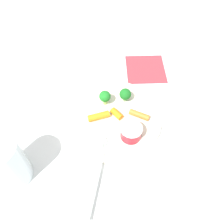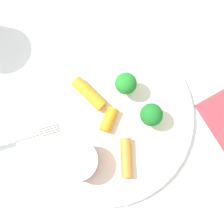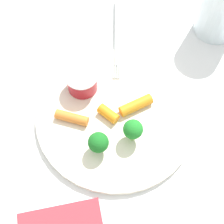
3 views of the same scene
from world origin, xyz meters
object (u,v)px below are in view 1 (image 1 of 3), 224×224
object	(u,v)px
plate	(112,118)
broccoli_floret_0	(105,97)
napkin	(146,69)
carrot_stick_0	(99,116)
carrot_stick_2	(139,115)
broccoli_floret_1	(125,94)
fork	(99,174)
drinking_glass	(7,163)
carrot_stick_1	(116,112)
sauce_cup	(131,132)

from	to	relation	value
plate	broccoli_floret_0	xyz separation A→B (m)	(-0.01, 0.05, 0.03)
plate	napkin	xyz separation A→B (m)	(0.14, 0.17, -0.00)
carrot_stick_0	carrot_stick_2	size ratio (longest dim) A/B	1.04
broccoli_floret_1	fork	size ratio (longest dim) A/B	0.22
broccoli_floret_1	drinking_glass	bearing A→B (deg)	-149.82
broccoli_floret_1	carrot_stick_1	size ratio (longest dim) A/B	1.17
sauce_cup	fork	size ratio (longest dim) A/B	0.29
plate	drinking_glass	world-z (taller)	drinking_glass
carrot_stick_1	fork	distance (m)	0.17
broccoli_floret_1	carrot_stick_0	xyz separation A→B (m)	(-0.08, -0.05, -0.02)
carrot_stick_0	carrot_stick_1	bearing A→B (deg)	4.05
broccoli_floret_1	carrot_stick_1	xyz separation A→B (m)	(-0.03, -0.04, -0.02)
carrot_stick_0	broccoli_floret_1	bearing A→B (deg)	30.82
fork	napkin	distance (m)	0.38
broccoli_floret_1	carrot_stick_1	distance (m)	0.06
fork	napkin	world-z (taller)	fork
carrot_stick_0	drinking_glass	size ratio (longest dim) A/B	0.45
broccoli_floret_0	fork	xyz separation A→B (m)	(-0.05, -0.20, -0.03)
broccoli_floret_0	broccoli_floret_1	world-z (taller)	broccoli_floret_0
plate	drinking_glass	distance (m)	0.28
plate	fork	bearing A→B (deg)	-110.05
fork	napkin	bearing A→B (deg)	59.37
carrot_stick_1	napkin	bearing A→B (deg)	53.56
napkin	broccoli_floret_1	bearing A→B (deg)	-126.61
sauce_cup	napkin	distance (m)	0.27
carrot_stick_0	drinking_glass	bearing A→B (deg)	-150.06
plate	carrot_stick_2	bearing A→B (deg)	-10.15
sauce_cup	broccoli_floret_1	xyz separation A→B (m)	(0.01, 0.12, 0.01)
carrot_stick_0	napkin	size ratio (longest dim) A/B	0.45
carrot_stick_0	drinking_glass	distance (m)	0.25
fork	drinking_glass	size ratio (longest dim) A/B	1.50
sauce_cup	carrot_stick_0	size ratio (longest dim) A/B	0.96
broccoli_floret_1	carrot_stick_1	bearing A→B (deg)	-125.96
plate	drinking_glass	xyz separation A→B (m)	(-0.24, -0.12, 0.06)
sauce_cup	drinking_glass	xyz separation A→B (m)	(-0.28, -0.05, 0.03)
sauce_cup	fork	world-z (taller)	sauce_cup
carrot_stick_1	napkin	xyz separation A→B (m)	(0.13, 0.17, -0.02)
broccoli_floret_1	carrot_stick_0	size ratio (longest dim) A/B	0.73
sauce_cup	napkin	bearing A→B (deg)	67.18
carrot_stick_2	carrot_stick_0	bearing A→B (deg)	172.37
sauce_cup	fork	distance (m)	0.13
napkin	broccoli_floret_0	bearing A→B (deg)	-139.65
carrot_stick_2	drinking_glass	xyz separation A→B (m)	(-0.32, -0.11, 0.04)
broccoli_floret_1	carrot_stick_2	size ratio (longest dim) A/B	0.76
sauce_cup	broccoli_floret_1	distance (m)	0.12
carrot_stick_1	plate	bearing A→B (deg)	-159.50
broccoli_floret_0	carrot_stick_0	distance (m)	0.06
plate	carrot_stick_2	size ratio (longest dim) A/B	4.88
sauce_cup	carrot_stick_0	world-z (taller)	sauce_cup
broccoli_floret_1	carrot_stick_1	world-z (taller)	broccoli_floret_1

